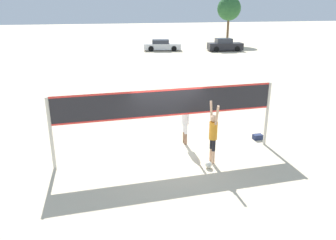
% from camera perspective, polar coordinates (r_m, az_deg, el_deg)
% --- Properties ---
extents(ground_plane, '(200.00, 200.00, 0.00)m').
position_cam_1_polar(ground_plane, '(12.05, 0.00, -6.15)').
color(ground_plane, beige).
extents(volleyball_net, '(7.99, 0.11, 2.48)m').
position_cam_1_polar(volleyball_net, '(11.39, 0.00, 2.11)').
color(volleyball_net, beige).
rests_on(volleyball_net, ground_plane).
extents(player_spiker, '(0.28, 0.71, 2.15)m').
position_cam_1_polar(player_spiker, '(11.18, 7.88, -2.08)').
color(player_spiker, tan).
rests_on(player_spiker, ground_plane).
extents(player_blocker, '(0.28, 0.69, 2.01)m').
position_cam_1_polar(player_blocker, '(12.70, 3.02, 0.30)').
color(player_blocker, '#8C664C').
rests_on(player_blocker, ground_plane).
extents(volleyball, '(0.23, 0.23, 0.23)m').
position_cam_1_polar(volleyball, '(11.19, 7.06, -7.73)').
color(volleyball, silver).
rests_on(volleyball, ground_plane).
extents(gear_bag, '(0.38, 0.25, 0.21)m').
position_cam_1_polar(gear_bag, '(13.90, 15.34, -2.85)').
color(gear_bag, navy).
rests_on(gear_bag, ground_plane).
extents(parked_car_near, '(4.38, 2.32, 1.52)m').
position_cam_1_polar(parked_car_near, '(41.75, 9.85, 12.70)').
color(parked_car_near, '#232328').
rests_on(parked_car_near, ground_plane).
extents(parked_car_mid, '(4.81, 2.80, 1.32)m').
position_cam_1_polar(parked_car_mid, '(41.55, -1.04, 12.84)').
color(parked_car_mid, silver).
rests_on(parked_car_mid, ground_plane).
extents(tree_left_cluster, '(3.30, 3.30, 6.57)m').
position_cam_1_polar(tree_left_cluster, '(49.41, 10.58, 18.51)').
color(tree_left_cluster, brown).
rests_on(tree_left_cluster, ground_plane).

